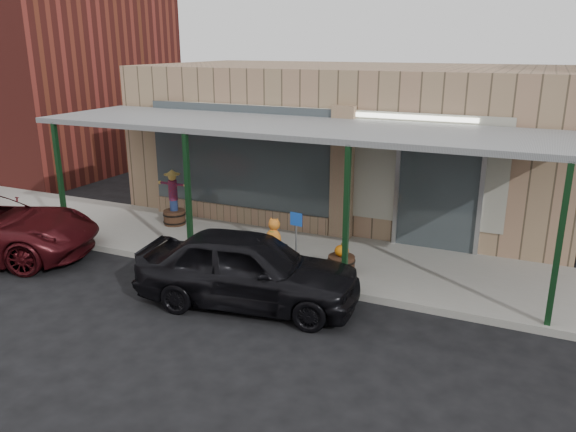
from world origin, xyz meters
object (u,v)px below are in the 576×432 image
at_px(barrel_pumpkin, 341,262).
at_px(handicap_sign, 296,235).
at_px(parked_sedan, 248,268).
at_px(barrel_scarecrow, 174,206).

xyz_separation_m(barrel_pumpkin, handicap_sign, (-0.85, -0.43, 0.63)).
distance_m(handicap_sign, parked_sedan, 1.47).
xyz_separation_m(barrel_scarecrow, parked_sedan, (3.95, -3.16, 0.07)).
distance_m(barrel_scarecrow, barrel_pumpkin, 5.36).
bearing_deg(handicap_sign, parked_sedan, -96.64).
relative_size(barrel_pumpkin, parked_sedan, 0.16).
xyz_separation_m(handicap_sign, parked_sedan, (-0.37, -1.39, -0.29)).
bearing_deg(barrel_pumpkin, parked_sedan, -123.94).
bearing_deg(barrel_scarecrow, handicap_sign, -17.87).
bearing_deg(barrel_scarecrow, barrel_pumpkin, -10.09).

